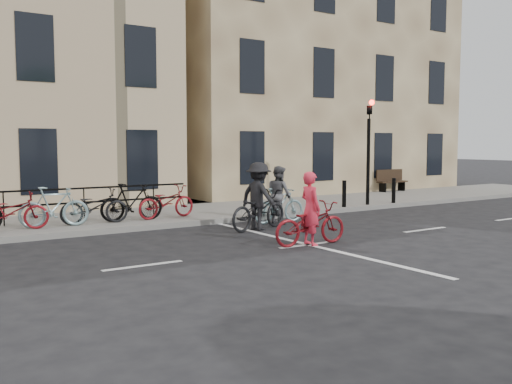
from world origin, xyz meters
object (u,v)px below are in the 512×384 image
cyclist_grey (279,200)px  traffic_light (369,139)px  bench (391,180)px  cyclist_dark (259,203)px  cyclist_pink (310,220)px

cyclist_grey → traffic_light: bearing=-75.0°
bench → cyclist_dark: 11.88m
cyclist_pink → cyclist_dark: bearing=-3.6°
traffic_light → cyclist_dark: bearing=-162.6°
cyclist_pink → cyclist_dark: cyclist_dark is taller
bench → cyclist_pink: 13.46m
traffic_light → cyclist_pink: (-6.18, -4.39, -1.87)m
traffic_light → bench: (4.80, 3.39, -1.78)m
bench → cyclist_pink: cyclist_pink is taller
cyclist_grey → cyclist_dark: 1.37m
traffic_light → cyclist_dark: size_ratio=1.82×
cyclist_grey → cyclist_dark: cyclist_dark is taller
bench → cyclist_dark: bearing=-153.9°
cyclist_pink → cyclist_dark: size_ratio=0.90×
cyclist_dark → cyclist_grey: bearing=-73.8°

